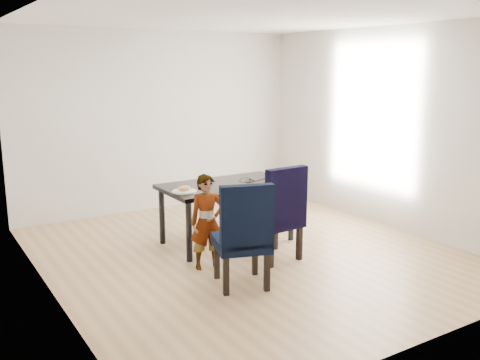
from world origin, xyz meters
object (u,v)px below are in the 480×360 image
dining_table (227,213)px  chair_left (241,233)px  plate (184,191)px  chair_right (273,212)px  child (207,222)px  laptop (276,178)px

dining_table → chair_left: 1.37m
plate → chair_right: bearing=-39.6°
child → laptop: (1.32, 0.56, 0.24)m
laptop → chair_right: bearing=19.3°
dining_table → laptop: bearing=-7.7°
dining_table → chair_right: chair_right is taller
dining_table → laptop: 0.79m
chair_left → child: 0.59m
chair_right → chair_left: bearing=-150.9°
chair_right → plate: (-0.79, 0.66, 0.21)m
dining_table → child: (-0.64, -0.65, 0.15)m
chair_left → plate: chair_left is taller
child → laptop: size_ratio=2.84×
dining_table → laptop: laptop is taller
dining_table → child: bearing=-134.5°
chair_left → child: (-0.07, 0.58, -0.02)m
dining_table → plate: 0.76m
chair_left → plate: 1.13m
dining_table → chair_left: size_ratio=1.48×
chair_left → chair_right: chair_right is taller
chair_right → dining_table: bearing=97.4°
laptop → child: bearing=-9.9°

